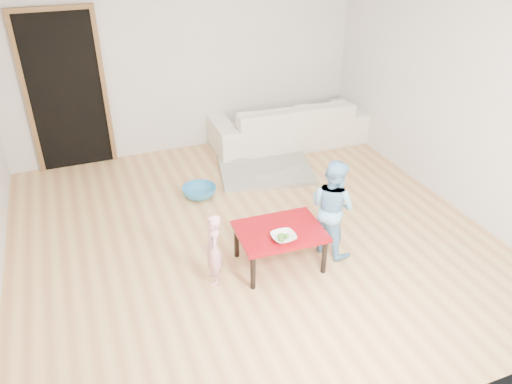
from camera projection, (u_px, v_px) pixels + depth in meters
floor at (249, 235)px, 5.49m from camera, size 5.00×5.00×0.01m
back_wall at (185, 60)px, 6.85m from camera, size 5.00×0.02×2.60m
right_wall at (456, 94)px, 5.62m from camera, size 0.02×5.00×2.60m
doorway at (66, 93)px, 6.47m from camera, size 1.02×0.08×2.11m
sofa at (288, 123)px, 7.41m from camera, size 2.31×0.98×0.67m
cushion at (274, 120)px, 7.10m from camera, size 0.43×0.38×0.11m
red_table at (279, 247)px, 4.94m from camera, size 0.86×0.66×0.42m
bowl at (284, 237)px, 4.68m from camera, size 0.23×0.23×0.06m
broccoli at (284, 237)px, 4.68m from camera, size 0.12×0.12×0.06m
child_pink at (213, 250)px, 4.63m from camera, size 0.22×0.29×0.73m
child_blue at (332, 207)px, 4.99m from camera, size 0.57×0.62×1.04m
basin at (199, 192)px, 6.17m from camera, size 0.42×0.42×0.13m
blanket at (266, 169)px, 6.78m from camera, size 1.41×1.26×0.06m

